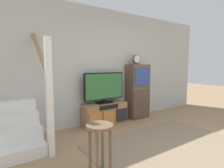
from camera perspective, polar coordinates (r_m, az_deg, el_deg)
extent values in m
plane|color=#997A56|center=(3.10, 26.79, -21.25)|extent=(20.00, 20.00, 0.00)
cube|color=#B2B7B2|center=(4.49, -0.85, 5.58)|extent=(6.40, 0.12, 2.70)
cube|color=#847056|center=(3.40, 17.49, -18.27)|extent=(2.60, 1.80, 0.01)
cube|color=#997047|center=(4.27, -2.32, -9.39)|extent=(1.06, 0.36, 0.50)
cube|color=#BC7533|center=(3.95, -5.30, -11.31)|extent=(0.30, 0.02, 0.30)
cube|color=#BC7533|center=(4.12, -0.90, -10.53)|extent=(0.30, 0.02, 0.30)
cube|color=#232328|center=(4.32, 3.10, -9.77)|extent=(0.30, 0.02, 0.30)
cube|color=black|center=(4.06, -0.91, -7.31)|extent=(0.48, 0.02, 0.09)
cube|color=black|center=(4.22, -2.48, -5.87)|extent=(0.36, 0.22, 0.02)
cylinder|color=black|center=(4.21, -2.48, -5.31)|extent=(0.05, 0.05, 0.06)
cube|color=black|center=(4.16, -2.51, -0.68)|extent=(1.02, 0.05, 0.63)
cube|color=#2D6B38|center=(4.13, -2.30, -0.72)|extent=(0.97, 0.01, 0.58)
cube|color=brown|center=(4.78, 8.06, -2.26)|extent=(0.58, 0.34, 1.40)
cube|color=#4E3C2F|center=(4.75, 9.43, -8.59)|extent=(0.53, 0.02, 0.32)
sphere|color=olive|center=(4.74, 9.58, -8.63)|extent=(0.03, 0.03, 0.03)
cube|color=#4E3C2F|center=(4.67, 9.51, -4.01)|extent=(0.53, 0.02, 0.32)
sphere|color=olive|center=(4.66, 9.67, -4.04)|extent=(0.03, 0.03, 0.03)
cube|color=#2D4784|center=(4.61, 9.63, 2.22)|extent=(0.49, 0.02, 0.44)
cube|color=#4C3823|center=(4.67, 7.71, 6.32)|extent=(0.13, 0.08, 0.02)
cylinder|color=brown|center=(4.67, 7.73, 7.83)|extent=(0.22, 0.04, 0.22)
cylinder|color=beige|center=(4.65, 7.95, 7.83)|extent=(0.19, 0.01, 0.19)
cube|color=white|center=(3.13, -28.70, -19.19)|extent=(0.90, 0.26, 0.19)
cube|color=white|center=(3.33, -29.21, -15.87)|extent=(0.90, 0.26, 0.38)
cube|color=white|center=(3.54, -29.65, -12.93)|extent=(0.90, 0.26, 0.57)
cube|color=white|center=(3.76, -30.03, -10.34)|extent=(0.90, 0.26, 0.76)
cube|color=white|center=(3.99, -30.36, -8.03)|extent=(0.90, 0.26, 0.95)
cube|color=white|center=(2.84, -19.19, -4.22)|extent=(0.09, 0.09, 1.80)
cube|color=#9E7547|center=(3.44, -22.46, 10.79)|extent=(0.06, 1.33, 0.99)
cylinder|color=brown|center=(2.29, -4.73, -22.03)|extent=(0.04, 0.04, 0.63)
cylinder|color=brown|center=(2.37, -0.51, -20.91)|extent=(0.04, 0.04, 0.63)
cylinder|color=brown|center=(2.44, -7.01, -20.22)|extent=(0.04, 0.04, 0.63)
cylinder|color=brown|center=(2.52, -2.99, -19.27)|extent=(0.04, 0.04, 0.63)
cylinder|color=brown|center=(2.27, -3.87, -13.11)|extent=(0.34, 0.34, 0.03)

